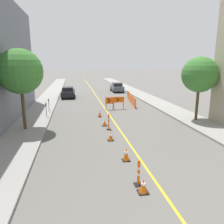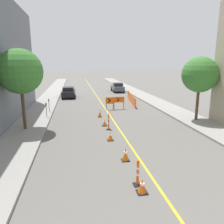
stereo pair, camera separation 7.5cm
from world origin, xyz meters
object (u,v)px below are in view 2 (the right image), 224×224
(arrow_barricade_primary, at_px, (110,101))
(parking_meter_near_curb, at_px, (46,107))
(parking_meter_far_curb, at_px, (49,103))
(street_tree_right_near, at_px, (200,75))
(parked_car_curb_near, at_px, (69,92))
(traffic_cone_third, at_px, (126,154))
(arrow_barricade_secondary, at_px, (119,100))
(traffic_cone_farthest, at_px, (100,113))
(traffic_cone_fifth, at_px, (105,123))
(delineator_post_front, at_px, (138,174))
(delineator_post_rear, at_px, (109,123))
(street_tree_left_near, at_px, (20,72))
(parked_car_curb_mid, at_px, (118,87))
(traffic_cone_second, at_px, (142,186))
(traffic_cone_fourth, at_px, (110,136))

(arrow_barricade_primary, height_order, parking_meter_near_curb, parking_meter_near_curb)
(parking_meter_far_curb, relative_size, street_tree_right_near, 0.25)
(arrow_barricade_primary, distance_m, parked_car_curb_near, 10.52)
(traffic_cone_third, xyz_separation_m, arrow_barricade_secondary, (2.24, 12.86, 0.66))
(traffic_cone_farthest, bearing_deg, traffic_cone_third, -88.46)
(arrow_barricade_secondary, height_order, parked_car_curb_near, parked_car_curb_near)
(parked_car_curb_near, bearing_deg, traffic_cone_fifth, -76.08)
(street_tree_right_near, bearing_deg, parking_meter_far_curb, 157.53)
(delineator_post_front, bearing_deg, traffic_cone_fifth, 91.11)
(street_tree_right_near, bearing_deg, traffic_cone_third, -140.11)
(arrow_barricade_secondary, bearing_deg, parking_meter_near_curb, -161.59)
(traffic_cone_farthest, height_order, arrow_barricade_secondary, arrow_barricade_secondary)
(delineator_post_rear, relative_size, parking_meter_near_curb, 0.92)
(delineator_post_rear, bearing_deg, traffic_cone_farthest, 92.95)
(traffic_cone_fifth, bearing_deg, street_tree_left_near, -177.67)
(street_tree_right_near, bearing_deg, parked_car_curb_mid, 98.34)
(parking_meter_far_curb, bearing_deg, delineator_post_rear, -51.86)
(traffic_cone_second, height_order, arrow_barricade_primary, arrow_barricade_primary)
(traffic_cone_fourth, height_order, delineator_post_front, delineator_post_front)
(parked_car_curb_mid, bearing_deg, traffic_cone_second, -97.77)
(traffic_cone_third, relative_size, traffic_cone_fourth, 1.20)
(traffic_cone_fifth, xyz_separation_m, parked_car_curb_near, (-3.23, 15.51, 0.52))
(delineator_post_rear, bearing_deg, arrow_barricade_secondary, 72.69)
(delineator_post_rear, relative_size, parking_meter_far_curb, 0.92)
(parked_car_curb_mid, bearing_deg, street_tree_left_near, -116.95)
(delineator_post_front, bearing_deg, arrow_barricade_primary, 85.35)
(traffic_cone_second, height_order, traffic_cone_fifth, traffic_cone_second)
(traffic_cone_farthest, height_order, delineator_post_front, delineator_post_front)
(traffic_cone_second, relative_size, arrow_barricade_primary, 0.43)
(arrow_barricade_primary, relative_size, street_tree_left_near, 0.23)
(arrow_barricade_primary, bearing_deg, street_tree_right_near, -43.20)
(parked_car_curb_near, distance_m, street_tree_left_near, 16.44)
(parking_meter_far_curb, xyz_separation_m, street_tree_right_near, (13.13, -5.43, 2.96))
(parking_meter_far_curb, bearing_deg, arrow_barricade_secondary, 6.12)
(traffic_cone_farthest, xyz_separation_m, arrow_barricade_secondary, (2.50, 3.23, 0.65))
(traffic_cone_fifth, bearing_deg, delineator_post_front, -88.89)
(traffic_cone_fifth, bearing_deg, traffic_cone_farthest, 90.83)
(arrow_barricade_primary, xyz_separation_m, street_tree_left_near, (-7.56, -6.32, 3.50))
(traffic_cone_fourth, xyz_separation_m, parking_meter_far_curb, (-4.89, 8.91, 0.83))
(arrow_barricade_primary, height_order, parked_car_curb_mid, parked_car_curb_mid)
(delineator_post_rear, relative_size, parked_car_curb_near, 0.29)
(traffic_cone_farthest, xyz_separation_m, street_tree_left_near, (-6.11, -3.25, 4.09))
(traffic_cone_third, xyz_separation_m, parked_car_curb_near, (-3.45, 22.14, 0.45))
(street_tree_right_near, bearing_deg, arrow_barricade_primary, 138.11)
(traffic_cone_second, xyz_separation_m, arrow_barricade_secondary, (2.25, 15.84, 0.72))
(traffic_cone_fifth, xyz_separation_m, parked_car_curb_mid, (5.14, 20.59, 0.52))
(delineator_post_front, xyz_separation_m, arrow_barricade_primary, (1.23, 15.12, 0.46))
(arrow_barricade_primary, distance_m, street_tree_left_near, 10.46)
(delineator_post_rear, height_order, arrow_barricade_secondary, arrow_barricade_secondary)
(traffic_cone_third, xyz_separation_m, traffic_cone_farthest, (-0.26, 9.64, 0.02))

